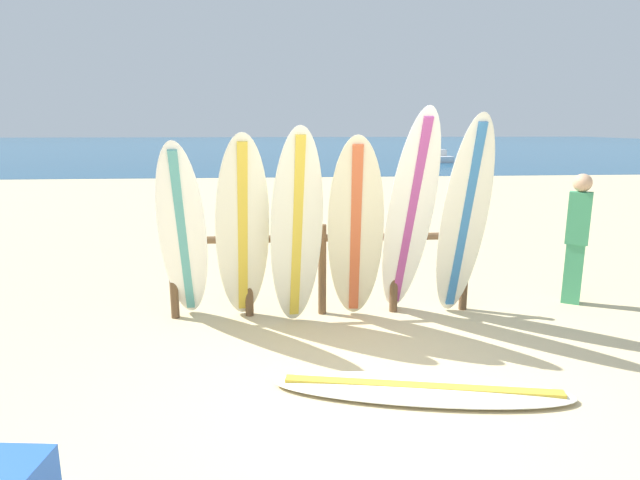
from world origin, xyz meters
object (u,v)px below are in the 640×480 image
object	(u,v)px
surfboard_leaning_left	(242,231)
surfboard_leaning_center_right	(409,219)
surfboard_lying_on_sand	(421,389)
beachgoer_standing	(577,233)
surfboard_leaning_center	(355,233)
surfboard_leaning_right	(464,220)
small_boat_offshore	(438,157)
surfboard_leaning_center_left	(297,230)
surfboard_leaning_far_left	(183,236)
surfboard_rack	(322,259)

from	to	relation	value
surfboard_leaning_left	surfboard_leaning_center_right	size ratio (longest dim) A/B	0.89
surfboard_leaning_center_right	surfboard_lying_on_sand	bearing A→B (deg)	-99.25
surfboard_leaning_left	beachgoer_standing	size ratio (longest dim) A/B	1.32
surfboard_leaning_center	surfboard_leaning_right	xyz separation A→B (m)	(1.16, 0.10, 0.10)
surfboard_leaning_right	surfboard_leaning_left	bearing A→B (deg)	178.71
surfboard_leaning_left	surfboard_leaning_right	distance (m)	2.31
surfboard_leaning_center_right	surfboard_leaning_center	bearing A→B (deg)	-174.38
surfboard_leaning_center_right	surfboard_leaning_right	xyz separation A→B (m)	(0.60, 0.04, -0.03)
surfboard_leaning_center	small_boat_offshore	xyz separation A→B (m)	(8.74, 25.37, -0.75)
surfboard_leaning_center_right	surfboard_lying_on_sand	size ratio (longest dim) A/B	0.94
surfboard_leaning_center	surfboard_leaning_right	world-z (taller)	surfboard_leaning_right
surfboard_lying_on_sand	small_boat_offshore	size ratio (longest dim) A/B	0.99
surfboard_leaning_left	surfboard_leaning_center_left	xyz separation A→B (m)	(0.55, -0.14, 0.03)
surfboard_leaning_far_left	surfboard_leaning_center_left	xyz separation A→B (m)	(1.15, -0.12, 0.06)
surfboard_leaning_far_left	surfboard_leaning_center_left	bearing A→B (deg)	-5.82
surfboard_leaning_far_left	surfboard_leaning_center	bearing A→B (deg)	-4.28
beachgoer_standing	surfboard_leaning_center_right	bearing A→B (deg)	-167.27
surfboard_rack	surfboard_leaning_center_right	size ratio (longest dim) A/B	1.48
surfboard_leaning_center	surfboard_leaning_center_right	size ratio (longest dim) A/B	0.89
surfboard_leaning_center_right	surfboard_leaning_left	bearing A→B (deg)	176.76
surfboard_rack	small_boat_offshore	distance (m)	26.55
surfboard_leaning_center_right	beachgoer_standing	size ratio (longest dim) A/B	1.47
surfboard_rack	surfboard_leaning_center_right	world-z (taller)	surfboard_leaning_center_right
surfboard_leaning_center_left	surfboard_leaning_center_right	size ratio (longest dim) A/B	0.92
surfboard_leaning_right	beachgoer_standing	bearing A→B (deg)	15.91
surfboard_leaning_center_left	surfboard_leaning_right	xyz separation A→B (m)	(1.76, 0.09, 0.06)
surfboard_rack	beachgoer_standing	size ratio (longest dim) A/B	2.18
beachgoer_standing	small_boat_offshore	xyz separation A→B (m)	(6.05, 24.84, -0.59)
surfboard_leaning_right	small_boat_offshore	world-z (taller)	surfboard_leaning_right
surfboard_leaning_center	surfboard_lying_on_sand	distance (m)	1.77
surfboard_leaning_center_left	surfboard_leaning_center_right	bearing A→B (deg)	2.09
surfboard_leaning_far_left	beachgoer_standing	xyz separation A→B (m)	(4.43, 0.40, -0.13)
surfboard_leaning_center_right	beachgoer_standing	distance (m)	2.19
surfboard_lying_on_sand	surfboard_leaning_far_left	bearing A→B (deg)	142.55
surfboard_leaning_center_left	surfboard_lying_on_sand	size ratio (longest dim) A/B	0.86
surfboard_leaning_left	surfboard_leaning_center_right	bearing A→B (deg)	-3.24
surfboard_rack	surfboard_leaning_center_right	bearing A→B (deg)	-22.60
surfboard_rack	surfboard_leaning_left	bearing A→B (deg)	-162.65
surfboard_leaning_left	small_boat_offshore	distance (m)	27.10
surfboard_leaning_right	small_boat_offshore	distance (m)	26.40
surfboard_leaning_center_left	surfboard_leaning_left	bearing A→B (deg)	165.82
surfboard_leaning_center	surfboard_leaning_left	bearing A→B (deg)	172.43
surfboard_leaning_left	surfboard_leaning_center	distance (m)	1.16
surfboard_lying_on_sand	beachgoer_standing	world-z (taller)	beachgoer_standing
surfboard_leaning_far_left	surfboard_leaning_right	distance (m)	2.91
surfboard_leaning_far_left	beachgoer_standing	size ratio (longest dim) A/B	1.27
surfboard_rack	surfboard_leaning_right	xyz separation A→B (m)	(1.46, -0.32, 0.47)
surfboard_leaning_left	surfboard_leaning_center	size ratio (longest dim) A/B	1.01
surfboard_leaning_center_left	small_boat_offshore	size ratio (longest dim) A/B	0.85
surfboard_lying_on_sand	surfboard_leaning_center_left	bearing A→B (deg)	122.00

